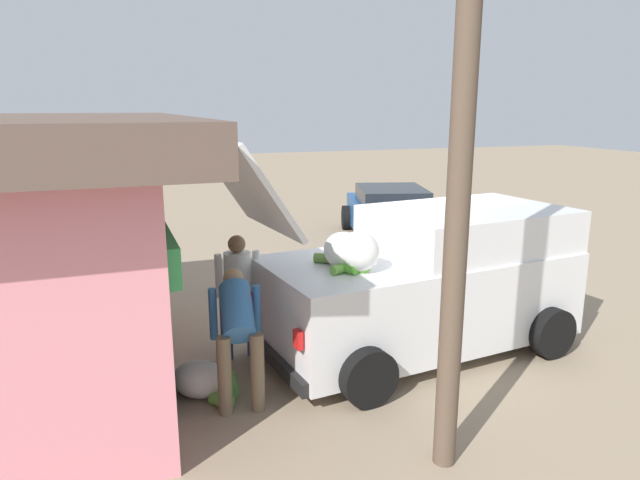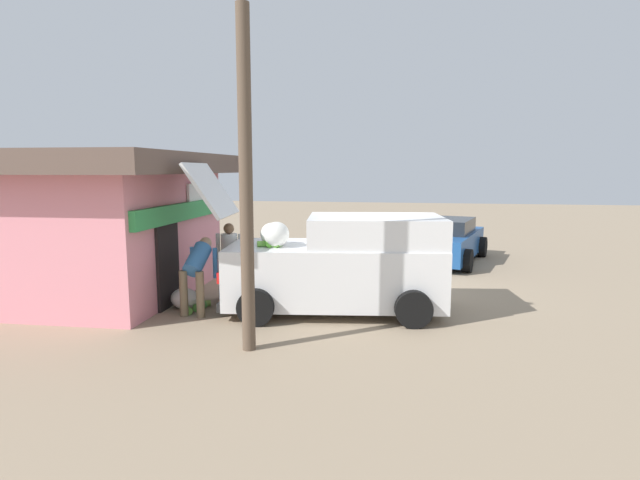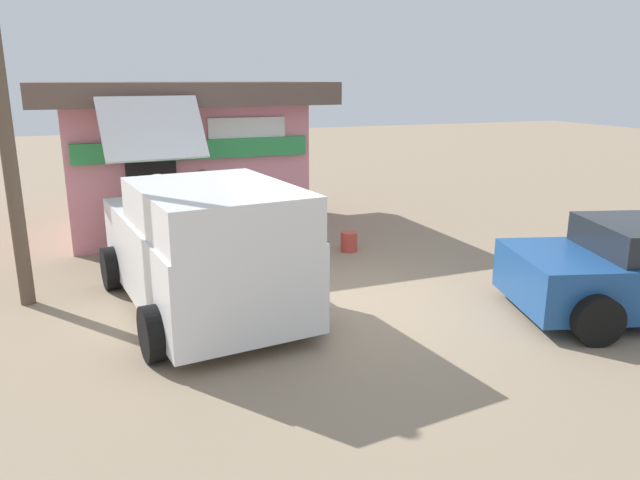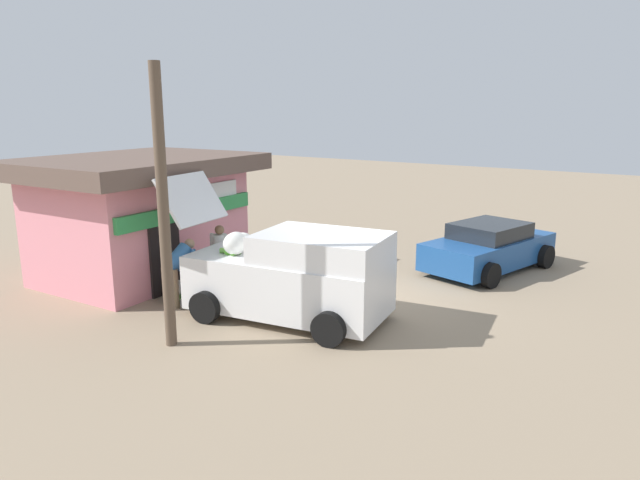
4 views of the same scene
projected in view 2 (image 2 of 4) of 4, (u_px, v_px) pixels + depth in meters
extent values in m
plane|color=gray|center=(371.00, 288.00, 11.59)|extent=(60.00, 60.00, 0.00)
cube|color=pink|center=(110.00, 235.00, 10.90)|extent=(4.66, 3.41, 2.62)
cube|color=green|center=(185.00, 211.00, 10.58)|extent=(4.34, 0.24, 0.36)
cube|color=black|center=(168.00, 257.00, 9.90)|extent=(0.90, 0.08, 2.00)
cube|color=white|center=(201.00, 196.00, 11.53)|extent=(1.50, 0.10, 0.60)
cube|color=brown|center=(106.00, 163.00, 10.69)|extent=(5.67, 4.42, 0.42)
cube|color=white|center=(335.00, 273.00, 9.67)|extent=(2.37, 4.23, 1.10)
cube|color=white|center=(376.00, 231.00, 9.53)|extent=(2.09, 2.71, 0.55)
cube|color=black|center=(440.00, 233.00, 9.48)|extent=(1.58, 0.29, 0.42)
cube|color=white|center=(212.00, 190.00, 9.55)|extent=(1.75, 0.91, 1.01)
ellipsoid|color=silver|center=(277.00, 234.00, 9.35)|extent=(0.56, 0.47, 0.47)
ellipsoid|color=silver|center=(272.00, 234.00, 9.54)|extent=(0.51, 0.43, 0.43)
ellipsoid|color=silver|center=(278.00, 234.00, 9.63)|extent=(0.48, 0.40, 0.40)
cylinder|color=#65B43E|center=(278.00, 243.00, 9.32)|extent=(0.24, 0.20, 0.15)
cylinder|color=#6DB242|center=(263.00, 244.00, 9.37)|extent=(0.19, 0.25, 0.11)
cylinder|color=olive|center=(270.00, 240.00, 9.83)|extent=(0.26, 0.30, 0.12)
cylinder|color=#58B430|center=(268.00, 243.00, 9.33)|extent=(0.26, 0.23, 0.14)
cube|color=black|center=(229.00, 296.00, 9.83)|extent=(1.76, 0.31, 0.16)
cube|color=red|center=(219.00, 278.00, 9.04)|extent=(0.15, 0.08, 0.20)
cube|color=red|center=(236.00, 263.00, 10.47)|extent=(0.15, 0.08, 0.20)
cylinder|color=black|center=(414.00, 309.00, 8.68)|extent=(0.30, 0.67, 0.65)
cylinder|color=black|center=(400.00, 283.00, 10.66)|extent=(0.30, 0.67, 0.65)
cylinder|color=black|center=(256.00, 307.00, 8.80)|extent=(0.30, 0.67, 0.65)
cylinder|color=black|center=(271.00, 282.00, 10.78)|extent=(0.30, 0.67, 0.65)
cube|color=#1E4C8C|center=(443.00, 244.00, 14.90)|extent=(4.24, 2.72, 0.70)
cube|color=#1E2328|center=(444.00, 225.00, 14.82)|extent=(2.22, 1.96, 0.40)
cylinder|color=black|center=(400.00, 256.00, 14.14)|extent=(0.66, 0.38, 0.62)
cylinder|color=black|center=(468.00, 261.00, 13.34)|extent=(0.66, 0.38, 0.62)
cylinder|color=black|center=(424.00, 243.00, 16.52)|extent=(0.66, 0.38, 0.62)
cylinder|color=black|center=(482.00, 247.00, 15.72)|extent=(0.66, 0.38, 0.62)
cylinder|color=navy|center=(222.00, 280.00, 10.60)|extent=(0.15, 0.15, 0.81)
cylinder|color=navy|center=(238.00, 280.00, 10.56)|extent=(0.15, 0.15, 0.81)
cylinder|color=silver|center=(229.00, 247.00, 10.48)|extent=(0.36, 0.36, 0.57)
sphere|color=brown|center=(229.00, 228.00, 10.43)|extent=(0.22, 0.22, 0.22)
cylinder|color=silver|center=(218.00, 247.00, 10.51)|extent=(0.09, 0.09, 0.55)
cylinder|color=silver|center=(240.00, 247.00, 10.45)|extent=(0.09, 0.09, 0.55)
cylinder|color=#726047|center=(184.00, 293.00, 9.35)|extent=(0.15, 0.15, 0.86)
cylinder|color=#726047|center=(200.00, 295.00, 9.26)|extent=(0.15, 0.15, 0.86)
cylinder|color=#3872B2|center=(197.00, 259.00, 9.45)|extent=(0.72, 0.40, 0.64)
sphere|color=tan|center=(206.00, 243.00, 9.74)|extent=(0.23, 0.23, 0.23)
cylinder|color=#3872B2|center=(193.00, 262.00, 9.76)|extent=(0.09, 0.09, 0.58)
cylinder|color=#3872B2|center=(215.00, 263.00, 9.64)|extent=(0.09, 0.09, 0.58)
ellipsoid|color=silver|center=(185.00, 299.00, 9.87)|extent=(0.72, 0.78, 0.41)
cylinder|color=#58A146|center=(200.00, 306.00, 9.78)|extent=(0.31, 0.19, 0.16)
cylinder|color=#55973B|center=(186.00, 302.00, 10.10)|extent=(0.27, 0.34, 0.15)
cylinder|color=#64A53D|center=(187.00, 310.00, 9.55)|extent=(0.29, 0.27, 0.15)
cylinder|color=olive|center=(204.00, 303.00, 10.05)|extent=(0.22, 0.29, 0.12)
cylinder|color=#BF3F33|center=(281.00, 268.00, 13.03)|extent=(0.31, 0.31, 0.36)
cylinder|color=brown|center=(246.00, 184.00, 7.33)|extent=(0.20, 0.20, 5.00)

